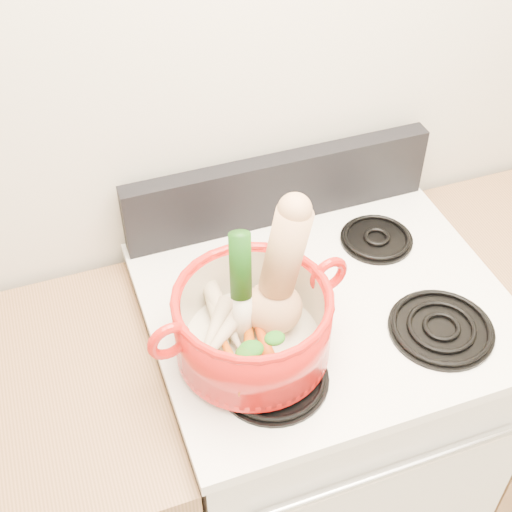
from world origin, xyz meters
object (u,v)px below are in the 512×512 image
object	(u,v)px
stove_body	(315,425)
dutch_oven	(253,324)
leek	(242,288)
squash	(274,273)

from	to	relation	value
stove_body	dutch_oven	xyz separation A→B (m)	(-0.21, -0.09, 0.58)
dutch_oven	leek	bearing A→B (deg)	120.20
dutch_oven	squash	distance (m)	0.12
stove_body	dutch_oven	bearing A→B (deg)	-157.26
squash	dutch_oven	bearing A→B (deg)	-138.55
stove_body	squash	distance (m)	0.71
squash	leek	world-z (taller)	squash
dutch_oven	leek	xyz separation A→B (m)	(-0.01, 0.02, 0.09)
dutch_oven	squash	bearing A→B (deg)	13.28
stove_body	dutch_oven	size ratio (longest dim) A/B	2.98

